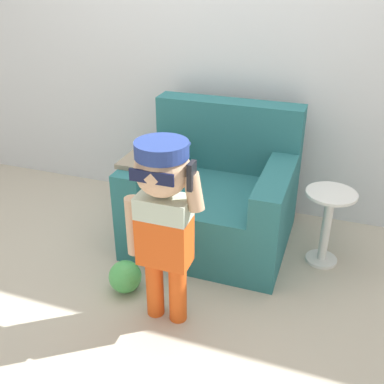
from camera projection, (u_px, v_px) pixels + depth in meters
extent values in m
plane|color=#BCB29E|center=(184.00, 233.00, 3.20)|extent=(10.00, 10.00, 0.00)
cube|color=silver|center=(213.00, 31.00, 3.09)|extent=(10.00, 0.05, 2.60)
cube|color=#286B70|center=(212.00, 214.00, 3.04)|extent=(1.01, 0.89, 0.41)
cube|color=#286B70|center=(229.00, 135.00, 3.13)|extent=(1.01, 0.18, 0.48)
cube|color=#286B70|center=(148.00, 170.00, 2.95)|extent=(0.18, 0.71, 0.20)
cube|color=#286B70|center=(275.00, 190.00, 2.70)|extent=(0.18, 0.71, 0.20)
cube|color=gray|center=(147.00, 154.00, 2.89)|extent=(0.22, 0.49, 0.03)
cylinder|color=#E05119|center=(155.00, 286.00, 2.40)|extent=(0.09, 0.09, 0.36)
cylinder|color=#E05119|center=(178.00, 292.00, 2.36)|extent=(0.09, 0.09, 0.36)
cube|color=#E05119|center=(165.00, 240.00, 2.24)|extent=(0.26, 0.15, 0.26)
cube|color=#B7C6B2|center=(163.00, 207.00, 2.15)|extent=(0.26, 0.15, 0.11)
sphere|color=tan|center=(162.00, 169.00, 2.06)|extent=(0.26, 0.26, 0.26)
cylinder|color=navy|center=(162.00, 149.00, 2.01)|extent=(0.25, 0.25, 0.07)
cube|color=navy|center=(172.00, 146.00, 2.13)|extent=(0.15, 0.12, 0.01)
cube|color=#0F1433|center=(151.00, 177.00, 1.95)|extent=(0.21, 0.01, 0.06)
cylinder|color=tan|center=(133.00, 226.00, 2.26)|extent=(0.08, 0.08, 0.32)
cylinder|color=tan|center=(194.00, 192.00, 2.05)|extent=(0.11, 0.08, 0.19)
cube|color=black|center=(192.00, 176.00, 2.00)|extent=(0.02, 0.07, 0.13)
cylinder|color=white|center=(321.00, 259.00, 2.90)|extent=(0.20, 0.20, 0.02)
cylinder|color=white|center=(326.00, 229.00, 2.80)|extent=(0.06, 0.06, 0.48)
cylinder|color=white|center=(332.00, 194.00, 2.68)|extent=(0.31, 0.31, 0.02)
sphere|color=#4CB256|center=(125.00, 277.00, 2.61)|extent=(0.19, 0.19, 0.19)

